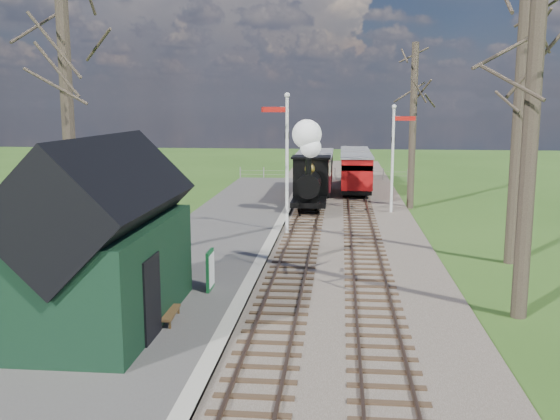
{
  "coord_description": "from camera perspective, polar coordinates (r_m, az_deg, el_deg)",
  "views": [
    {
      "loc": [
        1.6,
        -10.81,
        5.73
      ],
      "look_at": [
        -0.75,
        13.33,
        1.6
      ],
      "focal_mm": 40.0,
      "sensor_mm": 36.0,
      "label": 1
    }
  ],
  "objects": [
    {
      "name": "platform",
      "position": [
        25.95,
        -5.93,
        -2.92
      ],
      "size": [
        5.0,
        44.0,
        0.2
      ],
      "primitive_type": "cube",
      "color": "#474442",
      "rests_on": "ground"
    },
    {
      "name": "semaphore_near",
      "position": [
        27.0,
        0.5,
        5.18
      ],
      "size": [
        1.22,
        0.24,
        6.22
      ],
      "color": "silver",
      "rests_on": "ground"
    },
    {
      "name": "person",
      "position": [
        16.38,
        -11.81,
        -7.85
      ],
      "size": [
        0.43,
        0.55,
        1.32
      ],
      "primitive_type": "imported",
      "rotation": [
        0.0,
        0.0,
        1.3
      ],
      "color": "black",
      "rests_on": "platform"
    },
    {
      "name": "ground",
      "position": [
        12.34,
        -2.68,
        -18.02
      ],
      "size": [
        140.0,
        140.0,
        0.0
      ],
      "primitive_type": "plane",
      "color": "#2D5219",
      "rests_on": "ground"
    },
    {
      "name": "red_carriage_a",
      "position": [
        39.55,
        6.98,
        3.36
      ],
      "size": [
        1.97,
        4.89,
        2.08
      ],
      "color": "black",
      "rests_on": "ground"
    },
    {
      "name": "sign_board",
      "position": [
        18.94,
        -6.39,
        -5.48
      ],
      "size": [
        0.11,
        0.82,
        1.21
      ],
      "color": "#104D24",
      "rests_on": "platform"
    },
    {
      "name": "semaphore_far",
      "position": [
        33.01,
        10.4,
        5.37
      ],
      "size": [
        1.22,
        0.24,
        5.72
      ],
      "color": "silver",
      "rests_on": "ground"
    },
    {
      "name": "fence_line",
      "position": [
        47.11,
        3.95,
        3.32
      ],
      "size": [
        12.6,
        0.08,
        1.0
      ],
      "color": "slate",
      "rests_on": "ground"
    },
    {
      "name": "bench",
      "position": [
        16.52,
        -10.47,
        -8.76
      ],
      "size": [
        0.47,
        1.34,
        0.76
      ],
      "color": "#4E361B",
      "rests_on": "platform"
    },
    {
      "name": "ballast_bed",
      "position": [
        33.3,
        4.95,
        -0.2
      ],
      "size": [
        8.0,
        60.0,
        0.1
      ],
      "primitive_type": "cube",
      "color": "brown",
      "rests_on": "ground"
    },
    {
      "name": "station_shed",
      "position": [
        16.31,
        -15.81,
        -2.97
      ],
      "size": [
        3.25,
        6.3,
        4.78
      ],
      "color": "black",
      "rests_on": "platform"
    },
    {
      "name": "locomotive",
      "position": [
        33.18,
        2.74,
        3.53
      ],
      "size": [
        1.91,
        4.46,
        4.78
      ],
      "color": "black",
      "rests_on": "ground"
    },
    {
      "name": "track_far",
      "position": [
        33.3,
        7.19,
        -0.15
      ],
      "size": [
        1.6,
        60.0,
        0.15
      ],
      "color": "brown",
      "rests_on": "ground"
    },
    {
      "name": "coping_strip",
      "position": [
        25.59,
        -0.87,
        -3.04
      ],
      "size": [
        0.4,
        44.0,
        0.21
      ],
      "primitive_type": "cube",
      "color": "#B2AD9E",
      "rests_on": "ground"
    },
    {
      "name": "track_near",
      "position": [
        33.33,
        2.72,
        -0.08
      ],
      "size": [
        1.6,
        60.0,
        0.15
      ],
      "color": "brown",
      "rests_on": "ground"
    },
    {
      "name": "distant_hills",
      "position": [
        78.32,
        5.22,
        -6.64
      ],
      "size": [
        114.4,
        48.0,
        22.02
      ],
      "color": "#385B23",
      "rests_on": "ground"
    },
    {
      "name": "red_carriage_b",
      "position": [
        45.02,
        6.82,
        4.13
      ],
      "size": [
        1.97,
        4.89,
        2.08
      ],
      "color": "black",
      "rests_on": "ground"
    },
    {
      "name": "coach",
      "position": [
        39.26,
        3.19,
        3.61
      ],
      "size": [
        2.23,
        7.64,
        2.35
      ],
      "color": "black",
      "rests_on": "ground"
    },
    {
      "name": "bare_trees",
      "position": [
        20.92,
        4.87,
        8.2
      ],
      "size": [
        15.51,
        22.39,
        12.0
      ],
      "color": "#382D23",
      "rests_on": "ground"
    }
  ]
}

